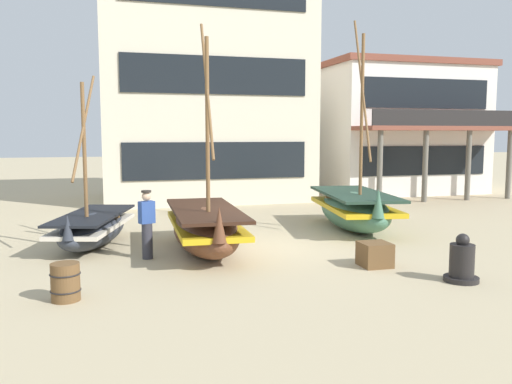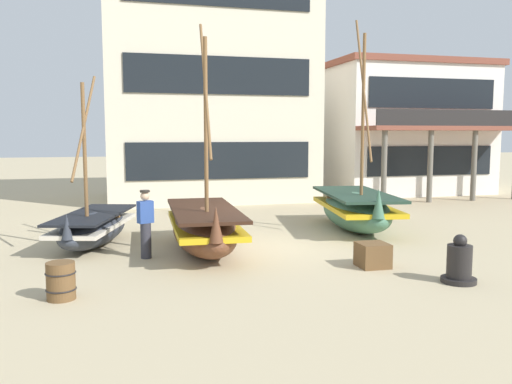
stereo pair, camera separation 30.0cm
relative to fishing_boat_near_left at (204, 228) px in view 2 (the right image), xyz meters
The scene contains 10 objects.
ground_plane 1.78m from the fishing_boat_near_left, ahead, with size 120.00×120.00×0.00m, color tan.
fishing_boat_near_left is the anchor object (origin of this frame).
fishing_boat_centre_large 5.51m from the fishing_boat_near_left, 20.29° to the left, with size 2.55×4.80×6.58m.
fishing_boat_far_right 3.24m from the fishing_boat_near_left, 150.40° to the left, with size 2.42×4.15×4.63m.
fisherman_by_hull 1.55m from the fishing_boat_near_left, 167.21° to the right, with size 0.42×0.34×1.68m.
capstan_winch 6.21m from the fishing_boat_near_left, 42.16° to the right, with size 0.72×0.72×1.01m.
wooden_barrel 4.58m from the fishing_boat_near_left, 134.42° to the right, with size 0.56×0.56×0.70m.
cargo_crate 4.33m from the fishing_boat_near_left, 36.09° to the right, with size 0.67×0.67×0.56m, color brown.
harbor_building_main 12.73m from the fishing_boat_near_left, 79.92° to the left, with size 9.60×6.67×10.83m.
harbor_building_annex 17.58m from the fishing_boat_near_left, 44.29° to the left, with size 8.22×8.45×6.69m.
Camera 2 is at (-3.81, -13.46, 3.05)m, focal length 37.15 mm.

